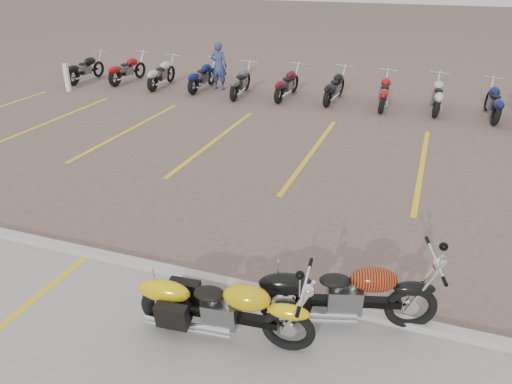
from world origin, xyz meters
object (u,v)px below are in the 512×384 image
flame_cruiser (343,297)px  bollard (67,78)px  person_a (219,66)px  yellow_cruiser (222,308)px

flame_cruiser → bollard: size_ratio=2.30×
flame_cruiser → bollard: bollard is taller
person_a → bollard: person_a is taller
flame_cruiser → person_a: 13.56m
yellow_cruiser → flame_cruiser: size_ratio=1.01×
yellow_cruiser → bollard: size_ratio=2.33×
person_a → bollard: size_ratio=1.74×
flame_cruiser → bollard: (-12.07, 9.45, 0.02)m
yellow_cruiser → flame_cruiser: flame_cruiser is taller
yellow_cruiser → person_a: size_ratio=1.34×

